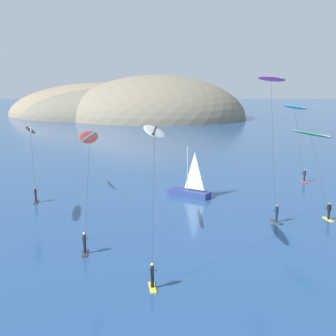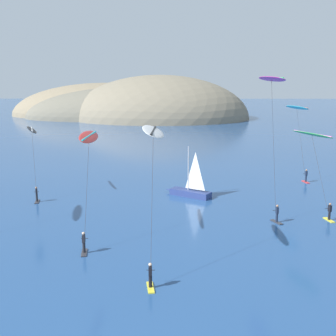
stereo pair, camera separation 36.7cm
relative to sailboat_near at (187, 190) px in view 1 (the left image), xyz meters
name	(u,v)px [view 1 (the left image)]	position (x,y,z in m)	size (l,w,h in m)	color
headland_island	(134,117)	(-14.52, 107.70, -0.64)	(87.79, 65.17, 29.95)	#7A705B
sailboat_near	(187,190)	(0.00, 0.00, 0.00)	(5.50, 4.05, 5.70)	navy
kitesurfer_white	(154,142)	(-3.14, -18.05, 8.19)	(1.62, 7.49, 9.92)	yellow
kitesurfer_cyan	(296,114)	(14.76, 9.53, 7.95)	(2.48, 6.60, 9.74)	red
kitesurfer_black	(31,137)	(-17.60, 0.41, 6.13)	(2.87, 6.58, 7.88)	#2D2D33
kitesurfer_magenta	(271,89)	(7.46, -6.55, 11.52)	(2.35, 6.47, 13.39)	#2D2D33
kitesurfer_red	(89,145)	(-8.54, -13.18, 7.21)	(1.14, 7.29, 8.90)	#2D2D33
kitesurfer_green	(312,140)	(11.93, -5.68, 6.55)	(3.16, 6.88, 8.06)	yellow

